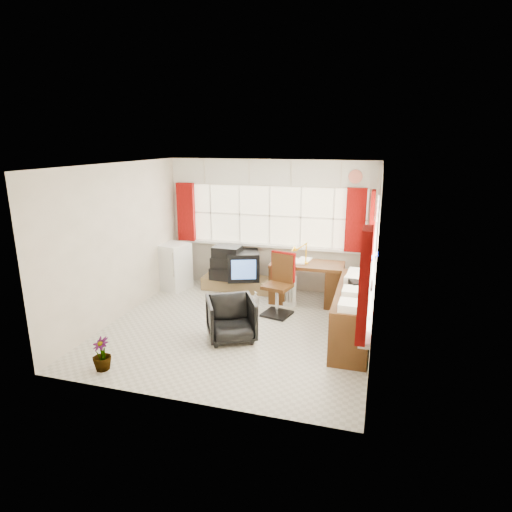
{
  "coord_description": "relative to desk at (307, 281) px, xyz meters",
  "views": [
    {
      "loc": [
        1.98,
        -5.81,
        2.83
      ],
      "look_at": [
        0.14,
        0.55,
        1.04
      ],
      "focal_mm": 30.0,
      "sensor_mm": 36.0,
      "label": 1
    }
  ],
  "objects": [
    {
      "name": "desk",
      "position": [
        0.0,
        0.0,
        0.0
      ],
      "size": [
        1.29,
        0.66,
        0.77
      ],
      "color": "#522A13",
      "rests_on": "ground"
    },
    {
      "name": "window_right",
      "position": [
        1.1,
        -1.41,
        0.54
      ],
      "size": [
        0.12,
        3.7,
        3.6
      ],
      "color": "#FFF2C9",
      "rests_on": "room_walls"
    },
    {
      "name": "crt_tv",
      "position": [
        -1.28,
        0.24,
        0.11
      ],
      "size": [
        0.75,
        0.72,
        0.54
      ],
      "color": "black",
      "rests_on": "tv_bench"
    },
    {
      "name": "room_walls",
      "position": [
        -0.84,
        -1.41,
        1.09
      ],
      "size": [
        4.0,
        4.0,
        4.0
      ],
      "color": "beige",
      "rests_on": "ground"
    },
    {
      "name": "file_tray",
      "position": [
        0.94,
        -1.12,
        0.4
      ],
      "size": [
        0.39,
        0.44,
        0.12
      ],
      "primitive_type": "cube",
      "rotation": [
        0.0,
        0.0,
        0.36
      ],
      "color": "black",
      "rests_on": "credenza"
    },
    {
      "name": "office_chair",
      "position": [
        -0.81,
        -1.77,
        -0.09
      ],
      "size": [
        0.92,
        0.93,
        0.63
      ],
      "primitive_type": "imported",
      "rotation": [
        0.0,
        0.0,
        0.5
      ],
      "color": "black",
      "rests_on": "ground"
    },
    {
      "name": "credenza",
      "position": [
        0.89,
        -1.21,
        -0.02
      ],
      "size": [
        0.5,
        2.0,
        0.85
      ],
      "color": "#522A13",
      "rests_on": "ground"
    },
    {
      "name": "hifi_stack",
      "position": [
        -1.57,
        0.16,
        0.14
      ],
      "size": [
        0.63,
        0.41,
        0.64
      ],
      "color": "black",
      "rests_on": "tv_bench"
    },
    {
      "name": "window_back",
      "position": [
        -0.84,
        0.54,
        0.54
      ],
      "size": [
        3.7,
        0.12,
        3.6
      ],
      "color": "#FFF2C9",
      "rests_on": "room_walls"
    },
    {
      "name": "desk_lamp",
      "position": [
        -0.03,
        -0.02,
        0.59
      ],
      "size": [
        0.15,
        0.14,
        0.38
      ],
      "color": "#FFBC0A",
      "rests_on": "desk"
    },
    {
      "name": "spray_bottle_a",
      "position": [
        -0.78,
        -0.61,
        -0.24
      ],
      "size": [
        0.18,
        0.18,
        0.33
      ],
      "primitive_type": "imported",
      "rotation": [
        0.0,
        0.0,
        0.69
      ],
      "color": "silver",
      "rests_on": "ground"
    },
    {
      "name": "tv_bench",
      "position": [
        -1.39,
        0.31,
        -0.28
      ],
      "size": [
        1.4,
        0.5,
        0.25
      ],
      "primitive_type": "cube",
      "color": "#917048",
      "rests_on": "ground"
    },
    {
      "name": "radiator",
      "position": [
        -0.34,
        -0.22,
        -0.18
      ],
      "size": [
        0.4,
        0.24,
        0.56
      ],
      "color": "white",
      "rests_on": "ground"
    },
    {
      "name": "spray_bottle_b",
      "position": [
        -0.54,
        0.24,
        -0.32
      ],
      "size": [
        0.1,
        0.1,
        0.17
      ],
      "primitive_type": "imported",
      "rotation": [
        0.0,
        0.0,
        -0.35
      ],
      "color": "#85C7BF",
      "rests_on": "ground"
    },
    {
      "name": "mini_fridge",
      "position": [
        -2.64,
        0.04,
        0.04
      ],
      "size": [
        0.65,
        0.66,
        0.9
      ],
      "color": "white",
      "rests_on": "ground"
    },
    {
      "name": "overhead_cabinets",
      "position": [
        0.14,
        -0.43,
        1.84
      ],
      "size": [
        3.98,
        3.98,
        0.48
      ],
      "color": "silver",
      "rests_on": "room_walls"
    },
    {
      "name": "task_chair",
      "position": [
        -0.35,
        -0.61,
        0.15
      ],
      "size": [
        0.53,
        0.55,
        1.05
      ],
      "color": "black",
      "rests_on": "ground"
    },
    {
      "name": "flower_vase",
      "position": [
        -2.1,
        -3.06,
        -0.19
      ],
      "size": [
        0.31,
        0.31,
        0.43
      ],
      "primitive_type": "imported",
      "rotation": [
        0.0,
        0.0,
        -0.37
      ],
      "color": "black",
      "rests_on": "ground"
    },
    {
      "name": "ground",
      "position": [
        -0.84,
        -1.41,
        -0.41
      ],
      "size": [
        4.0,
        4.0,
        0.0
      ],
      "primitive_type": "plane",
      "color": "beige",
      "rests_on": "ground"
    },
    {
      "name": "curtains",
      "position": [
        0.08,
        -0.48,
        1.05
      ],
      "size": [
        3.83,
        3.83,
        1.15
      ],
      "color": "#8E0709",
      "rests_on": "room_walls"
    }
  ]
}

